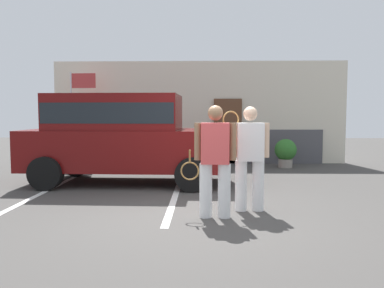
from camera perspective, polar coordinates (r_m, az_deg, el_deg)
The scene contains 9 objects.
ground_plane at distance 6.28m, azimuth 0.46°, elevation -10.47°, with size 40.00×40.00×0.00m, color #423F3D.
parking_stripe_0 at distance 8.40m, azimuth -21.58°, elevation -6.93°, with size 0.12×4.40×0.01m, color silver.
parking_stripe_1 at distance 7.75m, azimuth -2.46°, elevation -7.56°, with size 0.12×4.40×0.01m, color silver.
house_frontage at distance 12.86m, azimuth 1.11°, elevation 4.20°, with size 9.51×0.40×3.32m.
parked_suv at distance 9.16m, azimuth -10.07°, elevation 1.44°, with size 4.65×2.26×2.05m.
tennis_player_man at distance 6.03m, azimuth 3.35°, elevation -2.35°, with size 0.90×0.29×1.75m.
tennis_player_woman at distance 6.52m, azimuth 8.43°, elevation -1.84°, with size 0.78×0.29×1.73m.
potted_plant_by_porch at distance 12.02m, azimuth 13.53°, elevation -1.11°, with size 0.65×0.65×0.86m.
flag_pole at distance 12.61m, azimuth -16.43°, elevation 6.11°, with size 0.80×0.07×2.91m.
Camera 1 is at (0.12, -6.06, 1.62)m, focal length 36.42 mm.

